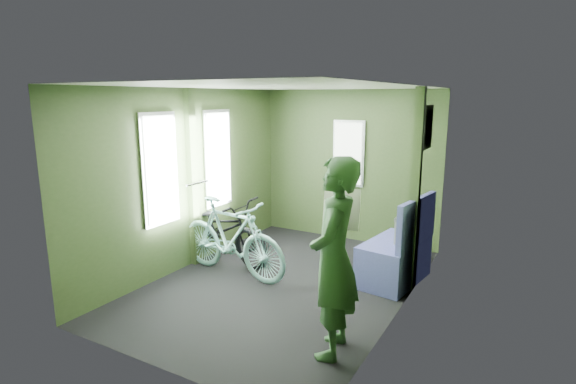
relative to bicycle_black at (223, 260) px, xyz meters
name	(u,v)px	position (x,y,z in m)	size (l,w,h in m)	color
room	(283,164)	(1.08, -0.22, 1.44)	(4.00, 4.02, 2.31)	black
bicycle_black	(223,260)	(0.00, 0.00, 0.00)	(0.59, 1.71, 0.90)	black
bicycle_mint	(232,275)	(0.43, -0.38, 0.00)	(0.47, 1.65, 0.99)	#84C7C2
passenger	(334,258)	(2.22, -1.33, 0.86)	(0.54, 0.73, 1.73)	#2D532D
waste_box	(407,250)	(2.38, 0.49, 0.41)	(0.24, 0.34, 0.82)	slate
bench_seat	(396,257)	(2.27, 0.45, 0.31)	(0.69, 1.07, 1.06)	navy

